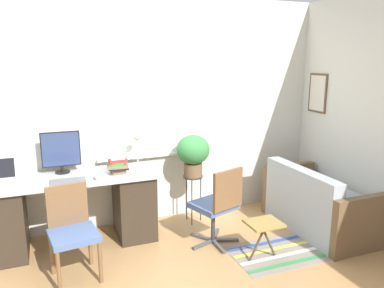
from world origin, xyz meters
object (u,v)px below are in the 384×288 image
(mouse, at_px, (95,178))
(desk_chair_wooden, at_px, (72,229))
(folding_stool, at_px, (264,226))
(keyboard, at_px, (68,181))
(laptop, at_px, (0,178))
(book_stack, at_px, (118,165))
(couch_loveseat, at_px, (318,206))
(monitor, at_px, (61,151))
(office_chair_swivel, at_px, (218,204))
(potted_plant, at_px, (193,152))
(plant_stand, at_px, (193,182))
(desk_lamp, at_px, (137,148))

(mouse, distance_m, desk_chair_wooden, 0.62)
(mouse, xyz_separation_m, folding_stool, (1.51, -0.83, -0.44))
(keyboard, relative_size, folding_stool, 0.86)
(folding_stool, bearing_deg, laptop, 156.22)
(laptop, xyz_separation_m, desk_chair_wooden, (0.61, -0.67, -0.36))
(keyboard, bearing_deg, desk_chair_wooden, -91.80)
(book_stack, xyz_separation_m, couch_loveseat, (2.22, -0.59, -0.58))
(mouse, xyz_separation_m, book_stack, (0.26, 0.12, 0.07))
(laptop, distance_m, couch_loveseat, 3.49)
(monitor, height_order, office_chair_swivel, monitor)
(monitor, distance_m, book_stack, 0.62)
(desk_chair_wooden, height_order, office_chair_swivel, office_chair_swivel)
(desk_chair_wooden, bearing_deg, potted_plant, 17.37)
(book_stack, distance_m, plant_stand, 0.99)
(office_chair_swivel, height_order, potted_plant, potted_plant)
(desk_lamp, bearing_deg, couch_loveseat, -21.99)
(mouse, relative_size, potted_plant, 0.13)
(laptop, xyz_separation_m, mouse, (0.89, -0.23, -0.03))
(laptop, bearing_deg, book_stack, -5.36)
(mouse, distance_m, office_chair_swivel, 1.31)
(office_chair_swivel, bearing_deg, couch_loveseat, 158.29)
(laptop, distance_m, mouse, 0.92)
(laptop, bearing_deg, couch_loveseat, -11.73)
(book_stack, bearing_deg, office_chair_swivel, -28.26)
(monitor, height_order, desk_chair_wooden, monitor)
(couch_loveseat, bearing_deg, plant_stand, 61.05)
(office_chair_swivel, bearing_deg, plant_stand, -105.46)
(plant_stand, distance_m, potted_plant, 0.37)
(office_chair_swivel, distance_m, potted_plant, 0.77)
(plant_stand, bearing_deg, couch_loveseat, -28.95)
(office_chair_swivel, bearing_deg, book_stack, -46.32)
(book_stack, relative_size, office_chair_swivel, 0.26)
(book_stack, bearing_deg, folding_stool, -37.18)
(desk_chair_wooden, bearing_deg, office_chair_swivel, -5.98)
(laptop, height_order, couch_loveseat, laptop)
(keyboard, distance_m, couch_loveseat, 2.84)
(laptop, height_order, folding_stool, laptop)
(potted_plant, bearing_deg, mouse, -168.23)
(monitor, height_order, folding_stool, monitor)
(couch_loveseat, xyz_separation_m, potted_plant, (-1.30, 0.72, 0.61))
(desk_chair_wooden, relative_size, folding_stool, 2.11)
(book_stack, bearing_deg, plant_stand, 7.86)
(desk_lamp, bearing_deg, folding_stool, -49.35)
(keyboard, bearing_deg, book_stack, 10.85)
(folding_stool, bearing_deg, desk_lamp, 130.65)
(couch_loveseat, xyz_separation_m, plant_stand, (-1.30, 0.72, 0.24))
(laptop, bearing_deg, monitor, 12.69)
(laptop, height_order, keyboard, laptop)
(desk_chair_wooden, height_order, folding_stool, desk_chair_wooden)
(laptop, distance_m, potted_plant, 2.07)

